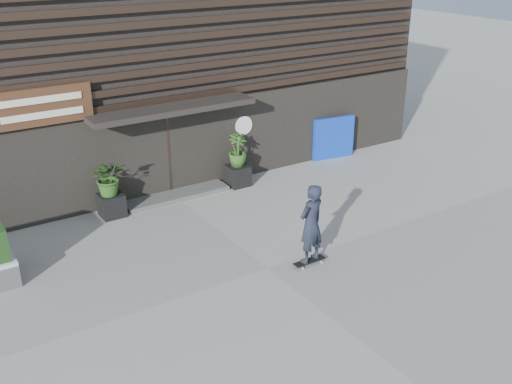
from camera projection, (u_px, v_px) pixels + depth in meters
ground at (268, 269)px, 12.98m from camera, size 80.00×80.00×0.00m
entrance_step at (176, 195)px, 16.50m from camera, size 3.00×0.80×0.12m
planter_pot_left at (112, 205)px, 15.31m from camera, size 0.60×0.60×0.60m
bamboo_left at (109, 177)px, 15.00m from camera, size 0.86×0.75×0.96m
planter_pot_right at (238, 175)px, 17.20m from camera, size 0.60×0.60×0.60m
bamboo_right at (237, 150)px, 16.89m from camera, size 0.54×0.54×0.96m
blue_tarp at (333, 138)px, 19.16m from camera, size 1.46×0.33×1.37m
building at (96, 27)px, 19.08m from camera, size 18.00×11.00×8.00m
skateboarder at (311, 224)px, 12.75m from camera, size 0.78×0.56×1.90m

